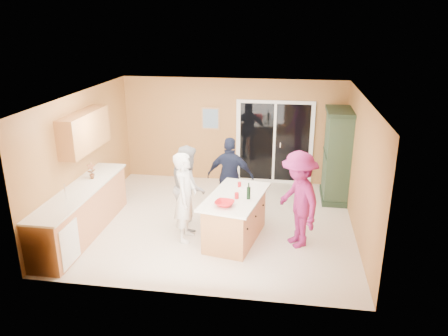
# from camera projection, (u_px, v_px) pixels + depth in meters

# --- Properties ---
(floor) EXTENTS (5.50, 5.50, 0.00)m
(floor) POSITION_uv_depth(u_px,v_px,m) (216.00, 222.00, 8.99)
(floor) COLOR beige
(floor) RESTS_ON ground
(ceiling) EXTENTS (5.50, 5.00, 0.10)m
(ceiling) POSITION_uv_depth(u_px,v_px,m) (215.00, 96.00, 8.13)
(ceiling) COLOR white
(ceiling) RESTS_ON wall_back
(wall_back) EXTENTS (5.50, 0.10, 2.60)m
(wall_back) POSITION_uv_depth(u_px,v_px,m) (232.00, 131.00, 10.89)
(wall_back) COLOR tan
(wall_back) RESTS_ON ground
(wall_front) EXTENTS (5.50, 0.10, 2.60)m
(wall_front) POSITION_uv_depth(u_px,v_px,m) (186.00, 217.00, 6.22)
(wall_front) COLOR tan
(wall_front) RESTS_ON ground
(wall_left) EXTENTS (0.10, 5.00, 2.60)m
(wall_left) POSITION_uv_depth(u_px,v_px,m) (84.00, 156.00, 8.95)
(wall_left) COLOR tan
(wall_left) RESTS_ON ground
(wall_right) EXTENTS (0.10, 5.00, 2.60)m
(wall_right) POSITION_uv_depth(u_px,v_px,m) (360.00, 169.00, 8.17)
(wall_right) COLOR tan
(wall_right) RESTS_ON ground
(left_cabinet_run) EXTENTS (0.65, 3.05, 1.24)m
(left_cabinet_run) POSITION_uv_depth(u_px,v_px,m) (78.00, 216.00, 8.20)
(left_cabinet_run) COLOR #CC7E4F
(left_cabinet_run) RESTS_ON floor
(upper_cabinets) EXTENTS (0.35, 1.60, 0.75)m
(upper_cabinets) POSITION_uv_depth(u_px,v_px,m) (84.00, 131.00, 8.55)
(upper_cabinets) COLOR #CC7E4F
(upper_cabinets) RESTS_ON wall_left
(sliding_door) EXTENTS (1.90, 0.07, 2.10)m
(sliding_door) POSITION_uv_depth(u_px,v_px,m) (274.00, 143.00, 10.79)
(sliding_door) COLOR white
(sliding_door) RESTS_ON floor
(framed_picture) EXTENTS (0.46, 0.04, 0.56)m
(framed_picture) POSITION_uv_depth(u_px,v_px,m) (211.00, 118.00, 10.85)
(framed_picture) COLOR #AB7F55
(framed_picture) RESTS_ON wall_back
(kitchen_island) EXTENTS (1.23, 1.84, 0.89)m
(kitchen_island) POSITION_uv_depth(u_px,v_px,m) (235.00, 219.00, 8.17)
(kitchen_island) COLOR #CC7E4F
(kitchen_island) RESTS_ON floor
(green_hutch) EXTENTS (0.60, 1.14, 2.09)m
(green_hutch) POSITION_uv_depth(u_px,v_px,m) (337.00, 157.00, 9.82)
(green_hutch) COLOR #203425
(green_hutch) RESTS_ON floor
(woman_white) EXTENTS (0.42, 0.63, 1.71)m
(woman_white) POSITION_uv_depth(u_px,v_px,m) (185.00, 197.00, 8.03)
(woman_white) COLOR silver
(woman_white) RESTS_ON floor
(woman_grey) EXTENTS (0.85, 0.97, 1.68)m
(woman_grey) POSITION_uv_depth(u_px,v_px,m) (188.00, 187.00, 8.56)
(woman_grey) COLOR #939396
(woman_grey) RESTS_ON floor
(woman_navy) EXTENTS (1.01, 0.47, 1.68)m
(woman_navy) POSITION_uv_depth(u_px,v_px,m) (230.00, 177.00, 9.10)
(woman_navy) COLOR #171A33
(woman_navy) RESTS_ON floor
(woman_magenta) EXTENTS (1.13, 1.34, 1.79)m
(woman_magenta) POSITION_uv_depth(u_px,v_px,m) (298.00, 200.00, 7.82)
(woman_magenta) COLOR #881D60
(woman_magenta) RESTS_ON floor
(serving_bowl) EXTENTS (0.39, 0.39, 0.08)m
(serving_bowl) POSITION_uv_depth(u_px,v_px,m) (224.00, 204.00, 7.57)
(serving_bowl) COLOR red
(serving_bowl) RESTS_ON kitchen_island
(tulip_vase) EXTENTS (0.21, 0.18, 0.33)m
(tulip_vase) POSITION_uv_depth(u_px,v_px,m) (91.00, 171.00, 8.65)
(tulip_vase) COLOR red
(tulip_vase) RESTS_ON left_cabinet_run
(tumbler_near) EXTENTS (0.08, 0.08, 0.10)m
(tumbler_near) POSITION_uv_depth(u_px,v_px,m) (239.00, 185.00, 8.40)
(tumbler_near) COLOR red
(tumbler_near) RESTS_ON kitchen_island
(tumbler_far) EXTENTS (0.08, 0.08, 0.11)m
(tumbler_far) POSITION_uv_depth(u_px,v_px,m) (237.00, 196.00, 7.87)
(tumbler_far) COLOR red
(tumbler_far) RESTS_ON kitchen_island
(wine_bottle) EXTENTS (0.07, 0.07, 0.31)m
(wine_bottle) POSITION_uv_depth(u_px,v_px,m) (249.00, 193.00, 7.83)
(wine_bottle) COLOR black
(wine_bottle) RESTS_ON kitchen_island
(white_plate) EXTENTS (0.28, 0.28, 0.02)m
(white_plate) POSITION_uv_depth(u_px,v_px,m) (245.00, 189.00, 8.32)
(white_plate) COLOR white
(white_plate) RESTS_ON kitchen_island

